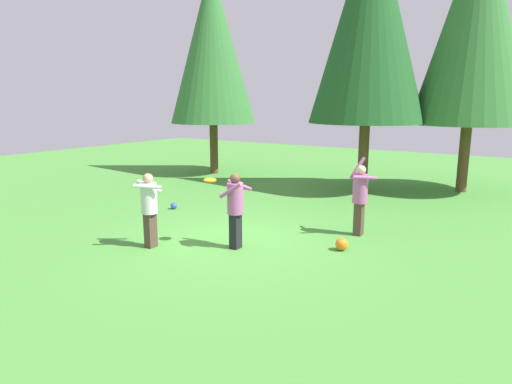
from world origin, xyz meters
The scene contains 10 objects.
ground_plane centered at (0.00, 0.00, 0.00)m, with size 40.00×40.00×0.00m, color #478C38.
person_thrower centered at (2.18, 2.00, 0.98)m, with size 0.67×0.67×1.81m.
person_catcher centered at (-1.22, -1.26, 0.94)m, with size 0.73×0.72×1.60m.
person_bystander centered at (0.34, -0.33, 0.95)m, with size 0.59×0.54×1.61m.
frisbee centered at (-0.26, -0.41, 1.42)m, with size 0.38×0.38×0.05m.
ball_blue centered at (-3.18, 1.52, 0.10)m, with size 0.19×0.19×0.19m, color blue.
ball_orange centered at (2.28, 0.76, 0.13)m, with size 0.27×0.27×0.27m, color orange.
tree_center centered at (0.40, 7.11, 5.69)m, with size 3.81×3.81×9.09m.
tree_right centered at (3.33, 8.77, 5.58)m, with size 3.73×3.73×8.92m.
tree_far_left centered at (-6.22, 7.25, 5.23)m, with size 3.50×3.50×8.36m.
Camera 1 is at (5.66, -7.72, 3.09)m, focal length 31.47 mm.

